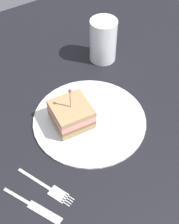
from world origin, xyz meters
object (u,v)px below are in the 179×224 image
object	(u,v)px
plate	(90,119)
fork	(51,189)
sandwich_half_center	(71,114)
knife	(35,207)
drink_glass	(103,42)

from	to	relation	value
plate	fork	size ratio (longest dim) A/B	2.06
sandwich_half_center	fork	distance (cm)	16.92
sandwich_half_center	knife	xyz separation A→B (cm)	(-15.83, -13.25, -3.19)
plate	fork	distance (cm)	18.64
sandwich_half_center	fork	xyz separation A→B (cm)	(-11.75, -11.75, -3.19)
fork	drink_glass	bearing A→B (deg)	41.50
drink_glass	knife	distance (cm)	45.15
plate	knife	world-z (taller)	plate
fork	knife	world-z (taller)	same
sandwich_half_center	drink_glass	size ratio (longest dim) A/B	0.85
fork	knife	xyz separation A→B (cm)	(-4.08, -1.50, 0.00)
fork	knife	distance (cm)	4.35
drink_glass	fork	bearing A→B (deg)	-138.50
plate	knife	bearing A→B (deg)	-148.85
sandwich_half_center	knife	size ratio (longest dim) A/B	0.82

